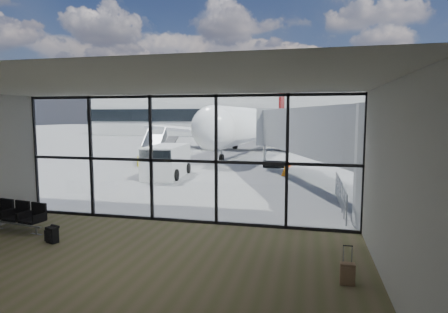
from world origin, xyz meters
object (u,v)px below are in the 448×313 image
at_px(mobile_stairs, 153,158).
at_px(suitcase, 347,274).
at_px(airliner, 259,125).
at_px(service_van, 166,161).
at_px(belt_loader, 169,147).
at_px(backpack, 52,235).
at_px(seating_row, 19,214).

bearing_deg(mobile_stairs, suitcase, -64.07).
distance_m(airliner, mobile_stairs, 17.80).
bearing_deg(airliner, service_van, -92.23).
bearing_deg(belt_loader, suitcase, -69.00).
distance_m(suitcase, airliner, 35.79).
height_order(backpack, mobile_stairs, mobile_stairs).
bearing_deg(mobile_stairs, airliner, 61.26).
height_order(seating_row, airliner, airliner).
bearing_deg(service_van, seating_row, -97.78).
bearing_deg(mobile_stairs, seating_row, -89.91).
bearing_deg(belt_loader, backpack, -83.17).
bearing_deg(suitcase, airliner, 100.68).
bearing_deg(seating_row, airliner, 93.40).
height_order(seating_row, backpack, seating_row).
bearing_deg(suitcase, seating_row, 169.79).
relative_size(airliner, mobile_stairs, 10.36).
height_order(suitcase, belt_loader, belt_loader).
xyz_separation_m(airliner, belt_loader, (-8.46, -7.02, -2.25)).
bearing_deg(airliner, seating_row, -90.70).
relative_size(airliner, belt_loader, 9.64).
height_order(backpack, service_van, service_van).
height_order(suitcase, mobile_stairs, mobile_stairs).
xyz_separation_m(airliner, service_van, (-2.88, -21.78, -1.80)).
distance_m(suitcase, service_van, 16.39).
distance_m(service_van, mobile_stairs, 6.11).
bearing_deg(service_van, backpack, -88.80).
distance_m(suitcase, mobile_stairs, 22.45).
relative_size(seating_row, airliner, 0.06).
xyz_separation_m(seating_row, backpack, (1.89, -0.86, -0.28)).
distance_m(suitcase, belt_loader, 31.88).
relative_size(suitcase, service_van, 0.19).
bearing_deg(suitcase, backpack, 173.32).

